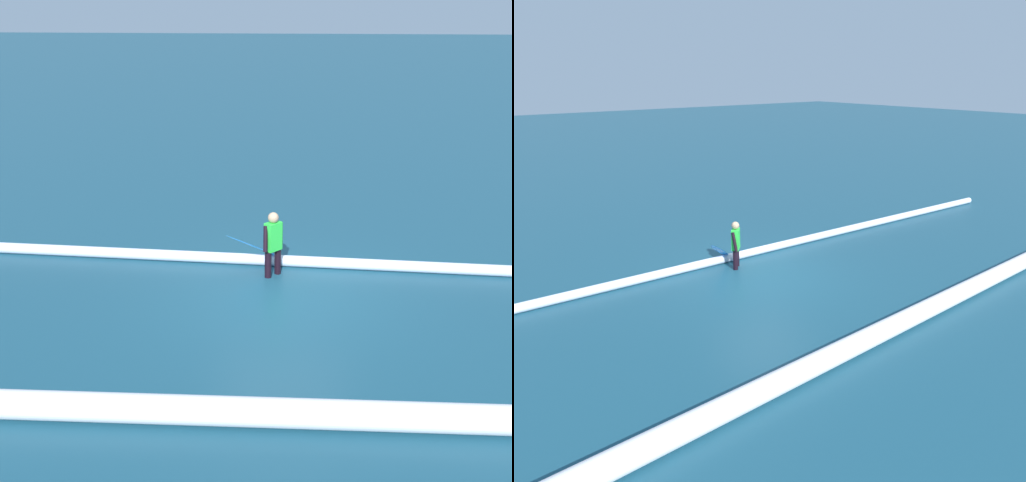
{
  "view_description": "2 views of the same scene",
  "coord_description": "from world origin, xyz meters",
  "views": [
    {
      "loc": [
        -0.14,
        12.3,
        5.86
      ],
      "look_at": [
        0.52,
        0.03,
        1.13
      ],
      "focal_mm": 49.11,
      "sensor_mm": 36.0,
      "label": 1
    },
    {
      "loc": [
        7.33,
        9.54,
        5.26
      ],
      "look_at": [
        -0.28,
        -0.04,
        0.95
      ],
      "focal_mm": 33.42,
      "sensor_mm": 36.0,
      "label": 2
    }
  ],
  "objects": [
    {
      "name": "wave_crest_midground",
      "position": [
        2.58,
        4.19,
        0.21
      ],
      "size": [
        21.98,
        0.47,
        0.42
      ],
      "primitive_type": "cylinder",
      "rotation": [
        0.0,
        1.57,
        -0.0
      ],
      "color": "white",
      "rests_on": "ground_plane"
    },
    {
      "name": "surfer",
      "position": [
        0.23,
        -0.96,
        0.76
      ],
      "size": [
        0.39,
        0.55,
        1.37
      ],
      "rotation": [
        0.0,
        0.0,
        3.95
      ],
      "color": "black",
      "rests_on": "ground_plane"
    },
    {
      "name": "surfboard",
      "position": [
        0.54,
        -1.26,
        0.48
      ],
      "size": [
        1.42,
        1.3,
        0.98
      ],
      "color": "#268CE5",
      "rests_on": "ground_plane"
    },
    {
      "name": "ground_plane",
      "position": [
        0.0,
        0.0,
        0.0
      ],
      "size": [
        124.77,
        124.77,
        0.0
      ],
      "primitive_type": "plane",
      "color": "navy"
    },
    {
      "name": "wave_crest_foreground",
      "position": [
        1.08,
        -1.54,
        0.12
      ],
      "size": [
        25.63,
        1.93,
        0.24
      ],
      "primitive_type": "cylinder",
      "rotation": [
        0.0,
        1.57,
        -0.07
      ],
      "color": "white",
      "rests_on": "ground_plane"
    }
  ]
}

